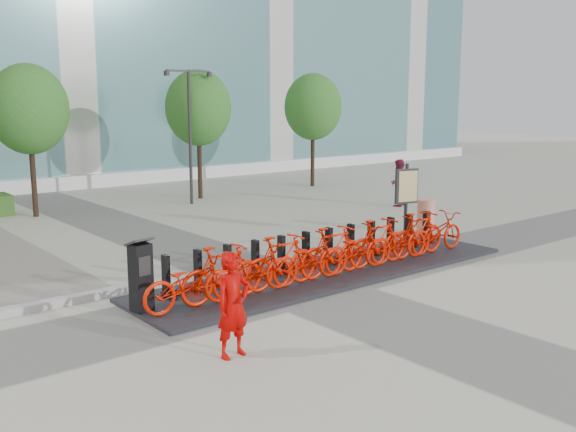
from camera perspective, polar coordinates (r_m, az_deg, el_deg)
ground at (r=13.64m, az=0.73°, el=-6.31°), size 120.00×120.00×0.00m
tree_1 at (r=23.08m, az=-22.06°, el=8.77°), size 2.60×2.60×5.10m
tree_2 at (r=25.78m, az=-7.98°, el=9.49°), size 2.60×2.60×5.10m
tree_3 at (r=29.35m, az=2.23°, el=9.65°), size 2.60×2.60×5.10m
streetlamp at (r=24.42m, az=-8.74°, el=8.36°), size 2.00×0.20×5.00m
dock_pad at (r=14.67m, az=3.88°, el=-4.98°), size 9.60×2.40×0.08m
dock_rail_posts at (r=14.94m, az=2.83°, el=-2.85°), size 8.02×0.50×0.85m
bike_0 at (r=12.00m, az=-8.74°, el=-5.87°), size 1.91×0.67×1.00m
bike_1 at (r=12.35m, az=-5.85°, el=-5.07°), size 1.85×0.52×1.11m
bike_2 at (r=12.76m, az=-3.14°, el=-4.79°), size 1.91×0.67×1.00m
bike_3 at (r=13.16m, az=-0.60°, el=-4.05°), size 1.85×0.52×1.11m
bike_4 at (r=13.62m, az=1.77°, el=-3.80°), size 1.91×0.67×1.00m
bike_5 at (r=14.08m, az=3.99°, el=-3.13°), size 1.85×0.52×1.11m
bike_6 at (r=14.58m, az=6.06°, el=-2.91°), size 1.91×0.67×1.00m
bike_7 at (r=15.08m, az=7.99°, el=-2.31°), size 1.85×0.52×1.11m
bike_8 at (r=15.62m, az=9.79°, el=-2.13°), size 1.91×0.67×1.00m
bike_9 at (r=16.14m, az=11.48°, el=-1.58°), size 1.85×0.52×1.11m
bike_10 at (r=16.71m, az=13.05°, el=-1.43°), size 1.91×0.67×1.00m
kiosk at (r=12.01m, az=-12.94°, el=-5.20°), size 0.47×0.42×1.38m
worker_red at (r=9.87m, az=-4.92°, el=-7.87°), size 0.64×0.45×1.65m
pedestrian at (r=24.14m, az=9.77°, el=2.92°), size 0.96×0.81×1.75m
construction_barrel at (r=19.38m, az=12.14°, el=-0.04°), size 0.63×0.63×1.01m
map_sign at (r=18.29m, az=10.50°, el=2.34°), size 0.71×0.29×2.15m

